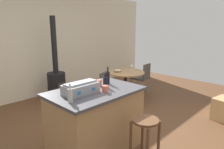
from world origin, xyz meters
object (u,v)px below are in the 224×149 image
(cup_1, at_px, (99,83))
(serving_bowl, at_px, (118,70))
(folding_chair_near, at_px, (143,77))
(cup_0, at_px, (105,89))
(kitchen_island, at_px, (96,121))
(bottle_2, at_px, (70,95))
(toolbox, at_px, (81,88))
(wooden_stool, at_px, (145,133))
(dining_table, at_px, (125,79))
(wine_glass, at_px, (132,66))
(wood_stove, at_px, (56,80))
(bottle_0, at_px, (108,77))
(folding_chair_far, at_px, (109,89))
(cardboard_box, at_px, (224,109))
(bottle_1, at_px, (105,82))

(cup_1, distance_m, serving_bowl, 1.79)
(folding_chair_near, distance_m, cup_0, 2.81)
(kitchen_island, bearing_deg, bottle_2, -164.39)
(toolbox, relative_size, cup_1, 4.08)
(wooden_stool, bearing_deg, bottle_2, 138.02)
(dining_table, height_order, wine_glass, wine_glass)
(wood_stove, bearing_deg, folding_chair_near, -36.43)
(serving_bowl, bearing_deg, dining_table, -37.96)
(bottle_0, bearing_deg, serving_bowl, 37.33)
(folding_chair_far, height_order, wood_stove, wood_stove)
(folding_chair_near, xyz_separation_m, bottle_2, (-3.06, -1.15, 0.52))
(wooden_stool, bearing_deg, folding_chair_near, 36.28)
(cardboard_box, bearing_deg, bottle_0, 150.92)
(dining_table, height_order, bottle_0, bottle_0)
(cardboard_box, bearing_deg, wood_stove, 116.25)
(bottle_2, bearing_deg, folding_chair_far, 31.27)
(toolbox, xyz_separation_m, serving_bowl, (1.91, 1.09, -0.22))
(folding_chair_far, bearing_deg, wooden_stool, -121.38)
(bottle_0, distance_m, wine_glass, 1.89)
(kitchen_island, distance_m, wine_glass, 2.27)
(folding_chair_near, xyz_separation_m, bottle_1, (-2.36, -1.02, 0.51))
(cup_0, bearing_deg, cup_1, 62.28)
(bottle_1, xyz_separation_m, bottle_2, (-0.70, -0.14, 0.01))
(folding_chair_near, bearing_deg, cardboard_box, -93.45)
(wood_stove, distance_m, serving_bowl, 1.55)
(folding_chair_far, relative_size, bottle_2, 3.80)
(wooden_stool, bearing_deg, wine_glass, 42.47)
(dining_table, bearing_deg, cardboard_box, -73.80)
(kitchen_island, height_order, cup_1, cup_1)
(kitchen_island, relative_size, cup_1, 11.30)
(cup_1, bearing_deg, cup_0, -117.72)
(cup_0, bearing_deg, serving_bowl, 37.91)
(bottle_2, bearing_deg, wine_glass, 23.53)
(dining_table, bearing_deg, folding_chair_near, 0.88)
(dining_table, xyz_separation_m, folding_chair_far, (-0.69, -0.14, -0.06))
(bottle_1, xyz_separation_m, serving_bowl, (1.49, 1.12, -0.23))
(cup_1, bearing_deg, folding_chair_far, 37.23)
(serving_bowl, xyz_separation_m, cardboard_box, (0.75, -2.16, -0.56))
(dining_table, bearing_deg, toolbox, -154.75)
(dining_table, bearing_deg, bottle_0, -148.86)
(bottle_1, distance_m, cup_1, 0.15)
(bottle_1, xyz_separation_m, cup_1, (0.00, 0.15, -0.04))
(bottle_1, bearing_deg, serving_bowl, 37.04)
(bottle_0, distance_m, cup_0, 0.42)
(wooden_stool, bearing_deg, cup_1, 87.81)
(bottle_0, bearing_deg, folding_chair_far, 43.78)
(wine_glass, bearing_deg, wood_stove, 132.73)
(dining_table, bearing_deg, cup_1, -152.35)
(wooden_stool, distance_m, bottle_0, 1.02)
(kitchen_island, distance_m, serving_bowl, 2.04)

